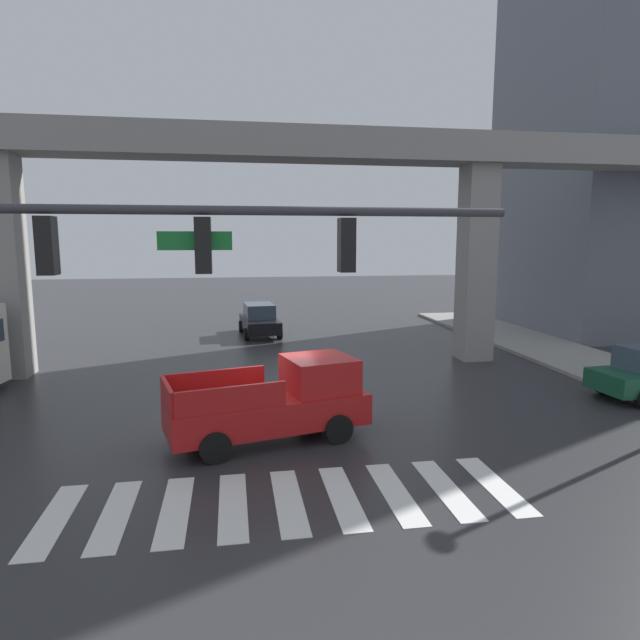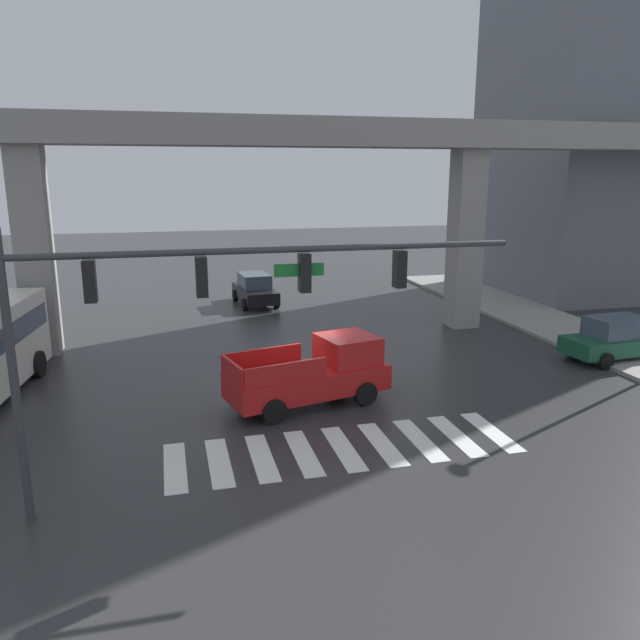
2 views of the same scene
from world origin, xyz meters
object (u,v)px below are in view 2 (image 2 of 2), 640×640
at_px(pickup_truck, 316,373).
at_px(sedan_dark_green, 617,339).
at_px(traffic_signal_mast, 196,297).
at_px(sedan_black, 255,289).

bearing_deg(pickup_truck, sedan_dark_green, 7.39).
xyz_separation_m(pickup_truck, sedan_dark_green, (12.57, 1.63, -0.14)).
bearing_deg(traffic_signal_mast, sedan_black, 78.58).
distance_m(sedan_black, sedan_dark_green, 18.55).
distance_m(pickup_truck, sedan_black, 15.56).
height_order(pickup_truck, sedan_black, pickup_truck).
bearing_deg(sedan_black, sedan_dark_green, -48.66).
xyz_separation_m(sedan_dark_green, traffic_signal_mast, (-16.45, -6.82, 3.81)).
height_order(pickup_truck, traffic_signal_mast, traffic_signal_mast).
relative_size(sedan_black, sedan_dark_green, 1.00).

